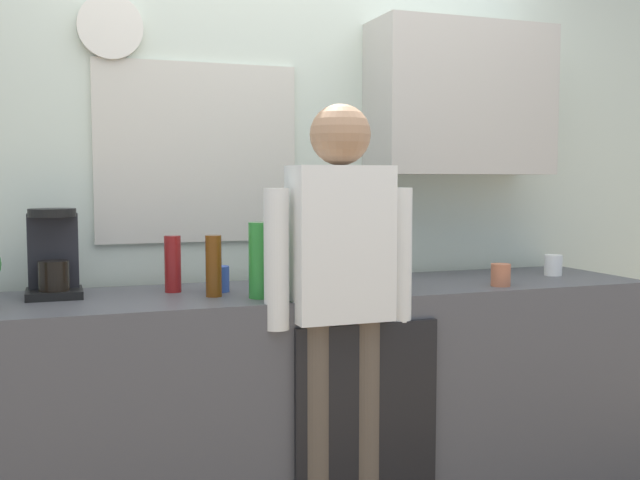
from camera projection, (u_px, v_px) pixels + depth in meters
name	position (u px, v px, depth m)	size (l,w,h in m)	color
kitchen_counter	(313.00, 397.00, 3.01)	(2.86, 0.64, 0.89)	#4C4C51
dishwasher_panel	(367.00, 431.00, 2.74)	(0.56, 0.02, 0.80)	black
back_wall_assembly	(304.00, 174.00, 3.35)	(4.46, 0.42, 2.60)	silver
coffee_maker	(53.00, 257.00, 2.76)	(0.20, 0.20, 0.33)	black
bottle_clear_soda	(261.00, 260.00, 2.72)	(0.09, 0.09, 0.28)	#2D8C33
bottle_red_vinegar	(173.00, 264.00, 2.87)	(0.06, 0.06, 0.22)	maroon
bottle_olive_oil	(389.00, 257.00, 2.97)	(0.06, 0.06, 0.25)	olive
bottle_dark_sauce	(318.00, 259.00, 3.23)	(0.06, 0.06, 0.18)	black
bottle_amber_beer	(214.00, 266.00, 2.76)	(0.06, 0.06, 0.23)	brown
cup_white_mug	(553.00, 265.00, 3.37)	(0.08, 0.08, 0.10)	white
cup_blue_mug	(219.00, 279.00, 2.88)	(0.08, 0.08, 0.10)	#3351B2
cup_terracotta_mug	(501.00, 275.00, 3.03)	(0.08, 0.08, 0.09)	#B26647
person_at_sink	(340.00, 285.00, 2.69)	(0.57, 0.22, 1.60)	brown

